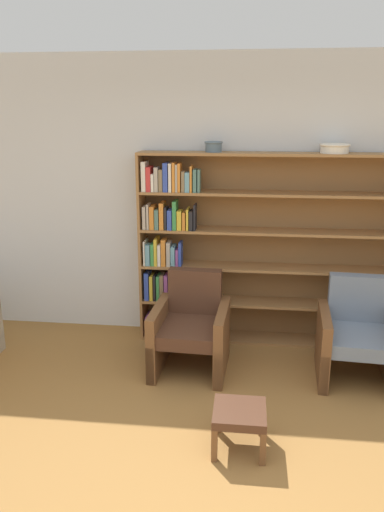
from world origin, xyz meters
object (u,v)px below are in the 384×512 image
bookshelf (245,249)px  footstool (240,416)px  bowl_slate (335,148)px  armchair_cushioned (357,336)px  bowl_copper (214,146)px  armchair_leather (191,328)px

bookshelf → footstool: 1.88m
bowl_slate → footstool: 2.51m
footstool → bookshelf: bearing=90.3°
bowl_slate → footstool: bowl_slate is taller
bookshelf → armchair_cushioned: 1.30m
bookshelf → footstool: bookshelf is taller
footstool → armchair_cushioned: bearing=48.5°
bowl_copper → footstool: 2.42m
bookshelf → armchair_cushioned: bookshelf is taller
bookshelf → armchair_leather: bearing=-124.5°
armchair_leather → armchair_cushioned: bearing=-177.4°
armchair_leather → bookshelf: bearing=-122.0°
bowl_copper → armchair_leather: size_ratio=0.20×
bowl_copper → armchair_cushioned: bowl_copper is taller
armchair_cushioned → armchair_leather: bearing=4.1°
bookshelf → armchair_leather: 0.96m
bowl_slate → armchair_cushioned: bowl_slate is taller
bowl_slate → armchair_cushioned: size_ratio=0.32×
armchair_leather → armchair_cushioned: 1.42m
bowl_copper → footstool: size_ratio=0.48×
armchair_leather → footstool: armchair_leather is taller
armchair_cushioned → bowl_slate: bearing=-67.7°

